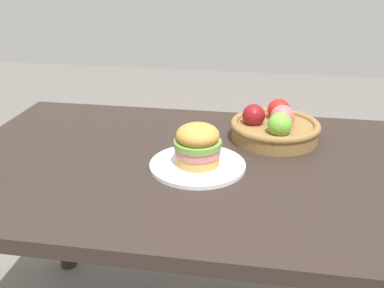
# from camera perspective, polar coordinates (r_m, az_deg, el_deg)

# --- Properties ---
(dining_table) EXTENTS (1.40, 0.90, 0.75)m
(dining_table) POSITION_cam_1_polar(r_m,az_deg,el_deg) (1.37, -0.48, -5.96)
(dining_table) COLOR #2D231E
(dining_table) RESTS_ON ground_plane
(plate) EXTENTS (0.27, 0.27, 0.01)m
(plate) POSITION_cam_1_polar(r_m,az_deg,el_deg) (1.29, 0.70, -2.69)
(plate) COLOR white
(plate) RESTS_ON dining_table
(sandwich) EXTENTS (0.13, 0.13, 0.12)m
(sandwich) POSITION_cam_1_polar(r_m,az_deg,el_deg) (1.26, 0.72, -0.03)
(sandwich) COLOR tan
(sandwich) RESTS_ON plate
(fruit_basket) EXTENTS (0.29, 0.29, 0.12)m
(fruit_basket) POSITION_cam_1_polar(r_m,az_deg,el_deg) (1.49, 10.41, 2.19)
(fruit_basket) COLOR olive
(fruit_basket) RESTS_ON dining_table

